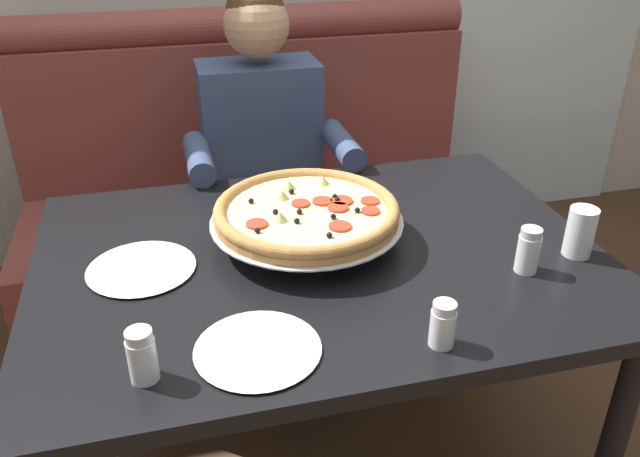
# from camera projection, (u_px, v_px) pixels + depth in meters

# --- Properties ---
(booth_bench) EXTENTS (1.77, 0.78, 1.13)m
(booth_bench) POSITION_uv_depth(u_px,v_px,m) (260.00, 210.00, 2.54)
(booth_bench) COLOR brown
(booth_bench) RESTS_ON ground_plane
(dining_table) EXTENTS (1.35, 0.97, 0.75)m
(dining_table) POSITION_uv_depth(u_px,v_px,m) (320.00, 281.00, 1.59)
(dining_table) COLOR black
(dining_table) RESTS_ON ground_plane
(diner_main) EXTENTS (0.54, 0.64, 1.27)m
(diner_main) POSITION_uv_depth(u_px,v_px,m) (267.00, 162.00, 2.16)
(diner_main) COLOR #2D3342
(diner_main) RESTS_ON ground_plane
(pizza) EXTENTS (0.48, 0.48, 0.11)m
(pizza) POSITION_uv_depth(u_px,v_px,m) (307.00, 212.00, 1.57)
(pizza) COLOR silver
(pizza) RESTS_ON dining_table
(shaker_oregano) EXTENTS (0.05, 0.05, 0.11)m
(shaker_oregano) POSITION_uv_depth(u_px,v_px,m) (142.00, 359.00, 1.14)
(shaker_oregano) COLOR white
(shaker_oregano) RESTS_ON dining_table
(shaker_parmesan) EXTENTS (0.05, 0.05, 0.11)m
(shaker_parmesan) POSITION_uv_depth(u_px,v_px,m) (528.00, 253.00, 1.46)
(shaker_parmesan) COLOR white
(shaker_parmesan) RESTS_ON dining_table
(shaker_pepper_flakes) EXTENTS (0.05, 0.05, 0.10)m
(shaker_pepper_flakes) POSITION_uv_depth(u_px,v_px,m) (442.00, 327.00, 1.23)
(shaker_pepper_flakes) COLOR white
(shaker_pepper_flakes) RESTS_ON dining_table
(plate_near_left) EXTENTS (0.25, 0.25, 0.02)m
(plate_near_left) POSITION_uv_depth(u_px,v_px,m) (258.00, 347.00, 1.23)
(plate_near_left) COLOR white
(plate_near_left) RESTS_ON dining_table
(plate_near_right) EXTENTS (0.25, 0.25, 0.02)m
(plate_near_right) POSITION_uv_depth(u_px,v_px,m) (141.00, 266.00, 1.48)
(plate_near_right) COLOR white
(plate_near_right) RESTS_ON dining_table
(drinking_glass) EXTENTS (0.07, 0.07, 0.12)m
(drinking_glass) POSITION_uv_depth(u_px,v_px,m) (580.00, 235.00, 1.52)
(drinking_glass) COLOR silver
(drinking_glass) RESTS_ON dining_table
(patio_chair) EXTENTS (0.40, 0.40, 0.86)m
(patio_chair) POSITION_uv_depth(u_px,v_px,m) (431.00, 77.00, 3.78)
(patio_chair) COLOR black
(patio_chair) RESTS_ON ground_plane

